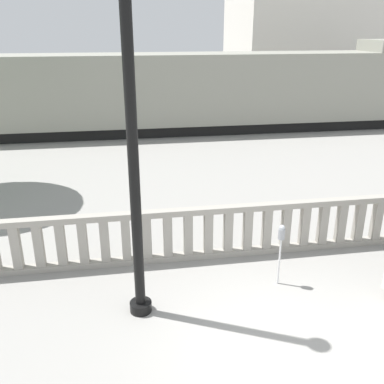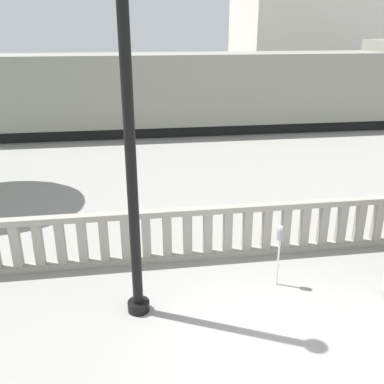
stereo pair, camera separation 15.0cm
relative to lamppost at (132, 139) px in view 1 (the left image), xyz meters
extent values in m
plane|color=gray|center=(2.20, -1.49, -3.46)|extent=(160.00, 160.00, 0.00)
cube|color=#9E998E|center=(2.20, 1.85, -3.39)|extent=(14.19, 0.24, 0.14)
cube|color=#9E998E|center=(2.20, 1.85, -2.22)|extent=(14.19, 0.24, 0.14)
cube|color=#9E998E|center=(-2.63, 1.85, -2.81)|extent=(0.20, 0.20, 1.02)
cube|color=#9E998E|center=(-2.15, 1.85, -2.81)|extent=(0.20, 0.20, 1.02)
cube|color=#9E998E|center=(-1.67, 1.85, -2.81)|extent=(0.20, 0.20, 1.02)
cube|color=#9E998E|center=(-1.18, 1.85, -2.81)|extent=(0.20, 0.20, 1.02)
cube|color=#9E998E|center=(-0.70, 1.85, -2.81)|extent=(0.20, 0.20, 1.02)
cube|color=#9E998E|center=(-0.22, 1.85, -2.81)|extent=(0.20, 0.20, 1.02)
cube|color=#9E998E|center=(0.27, 1.85, -2.81)|extent=(0.20, 0.20, 1.02)
cube|color=#9E998E|center=(0.75, 1.85, -2.81)|extent=(0.20, 0.20, 1.02)
cube|color=#9E998E|center=(1.23, 1.85, -2.81)|extent=(0.20, 0.20, 1.02)
cube|color=#9E998E|center=(1.72, 1.85, -2.81)|extent=(0.20, 0.20, 1.02)
cube|color=#9E998E|center=(2.20, 1.85, -2.81)|extent=(0.20, 0.20, 1.02)
cube|color=#9E998E|center=(2.68, 1.85, -2.81)|extent=(0.20, 0.20, 1.02)
cube|color=#9E998E|center=(3.17, 1.85, -2.81)|extent=(0.20, 0.20, 1.02)
cube|color=#9E998E|center=(3.65, 1.85, -2.81)|extent=(0.20, 0.20, 1.02)
cube|color=#9E998E|center=(4.13, 1.85, -2.81)|extent=(0.20, 0.20, 1.02)
cube|color=#9E998E|center=(4.61, 1.85, -2.81)|extent=(0.20, 0.20, 1.02)
cube|color=#9E998E|center=(5.10, 1.85, -2.81)|extent=(0.20, 0.20, 1.02)
cube|color=#9E998E|center=(5.58, 1.85, -2.81)|extent=(0.20, 0.20, 1.02)
cube|color=#9E998E|center=(6.06, 1.85, -2.81)|extent=(0.20, 0.20, 1.02)
cylinder|color=black|center=(0.00, 0.00, -3.36)|extent=(0.43, 0.43, 0.20)
cylinder|color=black|center=(0.00, 0.00, -0.20)|extent=(0.19, 0.19, 6.12)
cylinder|color=silver|center=(2.99, 0.48, -2.92)|extent=(0.04, 0.04, 1.08)
cylinder|color=gray|center=(2.99, 0.48, -2.26)|extent=(0.14, 0.14, 0.23)
sphere|color=#B2B7BC|center=(2.99, 0.48, -2.12)|extent=(0.12, 0.12, 0.12)
cube|color=black|center=(3.94, 15.07, -3.18)|extent=(23.82, 2.29, 0.55)
cube|color=gray|center=(3.94, 15.07, -1.19)|extent=(24.31, 2.86, 3.43)
cube|color=beige|center=(14.24, 25.96, 3.26)|extent=(11.03, 8.18, 13.45)
camera|label=1|loc=(-0.16, -7.07, 1.76)|focal=40.00mm
camera|label=2|loc=(-0.01, -7.09, 1.76)|focal=40.00mm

